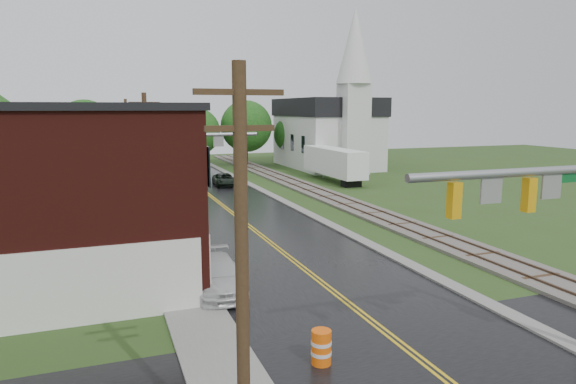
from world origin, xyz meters
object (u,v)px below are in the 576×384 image
utility_pole_b (147,165)px  traffic_signal_near (547,210)px  traffic_signal_far (189,152)px  brick_building (29,199)px  tree_left_c (47,149)px  utility_pole_c (127,142)px  pickup_white (218,275)px  tree_left_e (105,141)px  utility_pole_a (242,274)px  construction_barrel (321,347)px  semi_trailer (334,162)px  suv_dark (225,180)px  church (330,125)px

utility_pole_b → traffic_signal_near: bearing=-62.8°
traffic_signal_far → brick_building: bearing=-126.9°
traffic_signal_far → tree_left_c: tree_left_c is taller
utility_pole_c → pickup_white: (2.00, -32.18, -3.98)m
tree_left_e → tree_left_c: bearing=-129.8°
traffic_signal_near → utility_pole_c: (-10.27, 42.00, -0.25)m
traffic_signal_near → traffic_signal_far: 25.94m
traffic_signal_near → utility_pole_a: size_ratio=0.82×
construction_barrel → utility_pole_a: bearing=-131.5°
brick_building → traffic_signal_far: bearing=53.1°
semi_trailer → suv_dark: bearing=175.8°
tree_left_c → pickup_white: (9.05, -28.08, -3.77)m
tree_left_c → church: bearing=22.2°
tree_left_c → pickup_white: size_ratio=1.49×
construction_barrel → traffic_signal_near: bearing=-17.9°
semi_trailer → construction_barrel: 41.68m
utility_pole_b → semi_trailer: 29.42m
church → tree_left_e: 29.91m
tree_left_e → construction_barrel: 42.36m
pickup_white → utility_pole_b: bearing=105.2°
utility_pole_a → tree_left_c: bearing=100.0°
traffic_signal_far → utility_pole_a: (-3.33, -27.00, -0.25)m
tree_left_e → pickup_white: bearing=-83.2°
church → tree_left_c: (-33.85, -13.84, -1.32)m
semi_trailer → utility_pole_a: bearing=-117.6°
pickup_white → tree_left_c: bearing=111.9°
tree_left_c → construction_barrel: 37.53m
traffic_signal_far → utility_pole_c: bearing=101.1°
utility_pole_c → pickup_white: size_ratio=1.76×
suv_dark → pickup_white: size_ratio=0.90×
utility_pole_b → semi_trailer: utility_pole_b is taller
traffic_signal_far → tree_left_e: bearing=105.9°
suv_dark → semi_trailer: (12.23, -0.89, 1.56)m
suv_dark → tree_left_c: bearing=-167.0°
utility_pole_b → tree_left_e: bearing=94.9°
suv_dark → utility_pole_c: bearing=175.2°
brick_building → pickup_white: bearing=-22.5°
church → traffic_signal_near: size_ratio=2.72×
utility_pole_c → construction_barrel: utility_pole_c is taller
brick_building → traffic_signal_near: (15.96, -13.00, 0.82)m
utility_pole_b → construction_barrel: utility_pole_b is taller
tree_left_c → tree_left_e: bearing=50.2°
utility_pole_c → tree_left_c: 8.16m
traffic_signal_far → semi_trailer: size_ratio=0.64×
utility_pole_c → suv_dark: 10.45m
brick_building → tree_left_c: bearing=93.1°
church → tree_left_e: bearing=-164.8°
tree_left_e → suv_dark: bearing=-16.2°
utility_pole_b → tree_left_e: (-2.05, 23.90, 0.09)m
traffic_signal_near → utility_pole_c: bearing=103.7°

